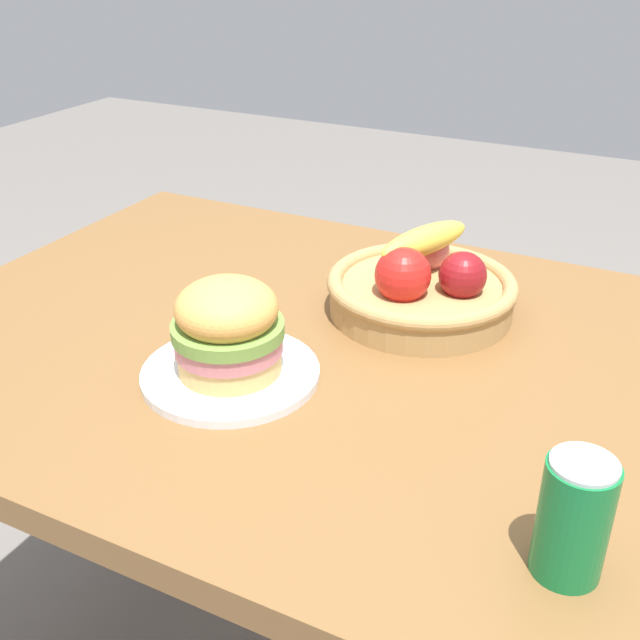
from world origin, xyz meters
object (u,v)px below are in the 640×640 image
object	(u,v)px
fruit_basket	(422,286)
sandwich	(228,327)
soda_can	(574,518)
plate	(231,373)

from	to	relation	value
fruit_basket	sandwich	bearing A→B (deg)	-118.80
sandwich	soda_can	distance (m)	0.49
sandwich	soda_can	bearing A→B (deg)	-17.48
sandwich	fruit_basket	size ratio (longest dim) A/B	0.51
soda_can	fruit_basket	distance (m)	0.53
sandwich	soda_can	size ratio (longest dim) A/B	1.17
sandwich	fruit_basket	bearing A→B (deg)	61.20
plate	soda_can	distance (m)	0.49
fruit_basket	plate	bearing A→B (deg)	-118.80
soda_can	fruit_basket	world-z (taller)	fruit_basket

